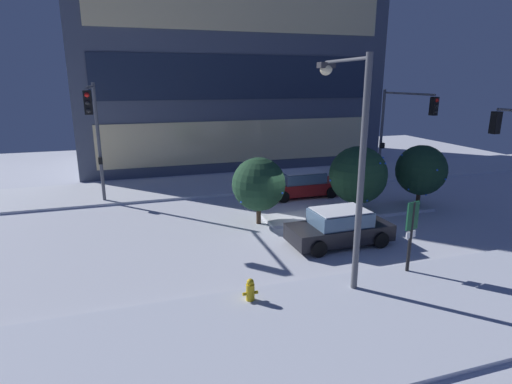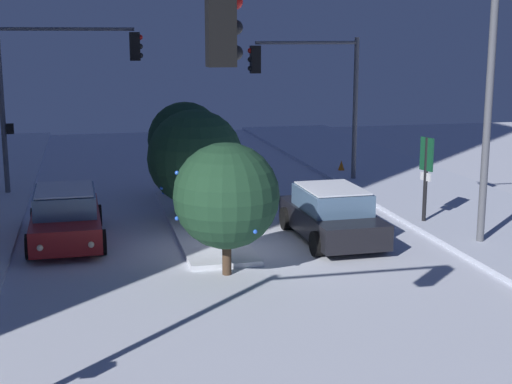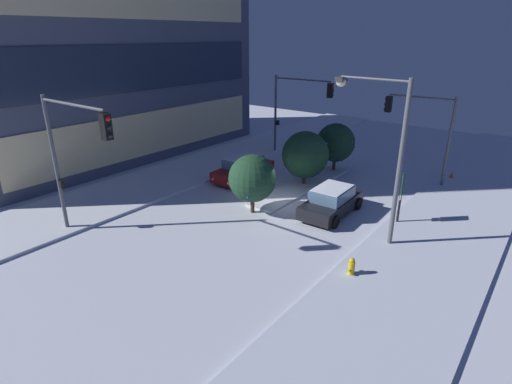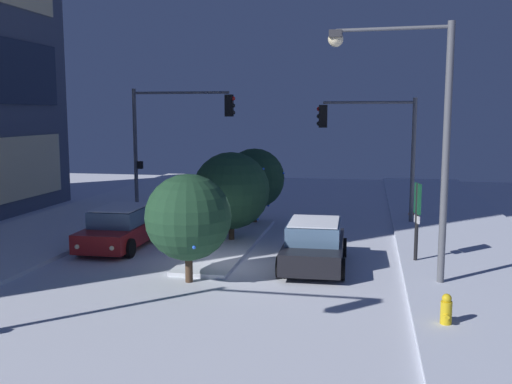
% 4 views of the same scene
% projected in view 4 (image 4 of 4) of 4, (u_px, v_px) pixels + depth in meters
% --- Properties ---
extents(ground, '(52.00, 52.00, 0.00)m').
position_uv_depth(ground, '(219.00, 270.00, 18.34)').
color(ground, silver).
extents(curb_strip_near, '(52.00, 5.20, 0.14)m').
position_uv_depth(curb_strip_near, '(496.00, 282.00, 16.78)').
color(curb_strip_near, silver).
rests_on(curb_strip_near, ground).
extents(median_strip, '(9.00, 1.80, 0.14)m').
position_uv_depth(median_strip, '(231.00, 243.00, 21.73)').
color(median_strip, silver).
rests_on(median_strip, ground).
extents(car_near, '(4.39, 2.11, 1.49)m').
position_uv_depth(car_near, '(314.00, 245.00, 18.61)').
color(car_near, black).
rests_on(car_near, ground).
extents(car_far, '(4.66, 2.08, 1.49)m').
position_uv_depth(car_far, '(122.00, 228.00, 21.38)').
color(car_far, maroon).
rests_on(car_far, ground).
extents(traffic_light_corner_near_right, '(0.32, 4.31, 5.54)m').
position_uv_depth(traffic_light_corner_near_right, '(372.00, 136.00, 25.48)').
color(traffic_light_corner_near_right, '#565960').
rests_on(traffic_light_corner_near_right, ground).
extents(traffic_light_corner_far_right, '(0.32, 5.02, 6.02)m').
position_uv_depth(traffic_light_corner_far_right, '(173.00, 128.00, 27.41)').
color(traffic_light_corner_far_right, '#565960').
rests_on(traffic_light_corner_far_right, ground).
extents(street_lamp_arched, '(0.63, 3.41, 7.35)m').
position_uv_depth(street_lamp_arched, '(411.00, 115.00, 16.14)').
color(street_lamp_arched, '#565960').
rests_on(street_lamp_arched, ground).
extents(fire_hydrant, '(0.48, 0.26, 0.85)m').
position_uv_depth(fire_hydrant, '(446.00, 312.00, 13.24)').
color(fire_hydrant, gold).
rests_on(fire_hydrant, ground).
extents(parking_info_sign, '(0.55, 0.19, 2.66)m').
position_uv_depth(parking_info_sign, '(417.00, 213.00, 18.76)').
color(parking_info_sign, black).
rests_on(parking_info_sign, ground).
extents(decorated_tree_median, '(2.61, 2.64, 3.37)m').
position_uv_depth(decorated_tree_median, '(255.00, 178.00, 25.29)').
color(decorated_tree_median, '#473323').
rests_on(decorated_tree_median, ground).
extents(decorated_tree_left_of_median, '(2.51, 2.51, 3.18)m').
position_uv_depth(decorated_tree_left_of_median, '(188.00, 217.00, 16.75)').
color(decorated_tree_left_of_median, '#473323').
rests_on(decorated_tree_left_of_median, ground).
extents(decorated_tree_right_of_median, '(2.92, 2.89, 3.45)m').
position_uv_depth(decorated_tree_right_of_median, '(231.00, 191.00, 21.81)').
color(decorated_tree_right_of_median, '#473323').
rests_on(decorated_tree_right_of_median, ground).
extents(construction_cone, '(0.36, 0.36, 0.55)m').
position_uv_depth(construction_cone, '(411.00, 212.00, 27.39)').
color(construction_cone, orange).
rests_on(construction_cone, ground).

